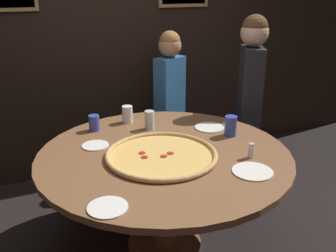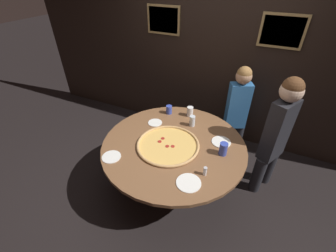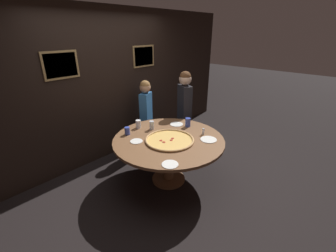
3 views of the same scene
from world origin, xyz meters
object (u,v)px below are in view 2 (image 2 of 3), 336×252
Objects in this scene: dining_table at (174,152)px; white_plate_near_front at (155,123)px; drink_cup_near_right at (192,121)px; white_plate_far_back at (189,183)px; drink_cup_far_left at (169,110)px; diner_side_left at (237,108)px; white_plate_left_side at (111,157)px; giant_pizza at (168,145)px; condiment_shaker at (205,171)px; white_plate_right_side at (221,142)px; drink_cup_far_right at (190,111)px; drink_cup_front_edge at (223,149)px; diner_far_right at (277,133)px.

white_plate_near_front reaches higher than dining_table.
drink_cup_near_right is 0.59× the size of white_plate_far_back.
diner_side_left reaches higher than drink_cup_far_left.
drink_cup_near_right is 0.70× the size of white_plate_left_side.
giant_pizza reaches higher than dining_table.
white_plate_left_side is (-0.19, -1.05, -0.05)m from drink_cup_far_left.
diner_side_left is (0.04, 1.34, -0.01)m from condiment_shaker.
white_plate_right_side is at bearing 80.22° from white_plate_far_back.
drink_cup_far_left is 0.86m from white_plate_right_side.
giant_pizza is 1.23m from diner_side_left.
condiment_shaker is (-0.02, -0.56, 0.05)m from white_plate_right_side.
drink_cup_near_right is at bearing -62.27° from drink_cup_far_right.
dining_table is at bearing 43.65° from white_plate_left_side.
dining_table is 0.72m from white_plate_left_side.
drink_cup_front_edge reaches higher than drink_cup_near_right.
dining_table is 1.07× the size of diner_far_right.
drink_cup_far_right is 1.13× the size of drink_cup_far_left.
diner_far_right is at bearing -1.39° from drink_cup_far_left.
condiment_shaker is at bearing -60.99° from drink_cup_near_right.
white_plate_near_front is (-0.45, -0.15, -0.07)m from drink_cup_near_right.
drink_cup_near_right reaches higher than white_plate_near_front.
diner_far_right reaches higher than white_plate_near_front.
drink_cup_far_right reaches higher than white_plate_right_side.
drink_cup_near_right is 0.10× the size of diner_side_left.
dining_table is 0.66m from drink_cup_far_right.
white_plate_near_front is at bearing 135.42° from white_plate_far_back.
condiment_shaker is (0.85, -0.57, 0.05)m from white_plate_near_front.
drink_cup_front_edge reaches higher than dining_table.
diner_far_right is at bearing 26.31° from white_plate_right_side.
drink_cup_far_right is 0.65m from white_plate_right_side.
drink_cup_near_right is at bearing 18.43° from white_plate_near_front.
diner_far_right is (0.97, 0.10, 0.06)m from drink_cup_near_right.
drink_cup_front_edge is (0.55, 0.07, 0.20)m from dining_table.
diner_side_left is at bearing 37.08° from drink_cup_far_right.
diner_side_left reaches higher than condiment_shaker.
condiment_shaker is 0.06× the size of diner_far_right.
diner_side_left reaches higher than drink_cup_front_edge.
diner_side_left reaches higher than white_plate_near_front.
white_plate_right_side reaches higher than dining_table.
drink_cup_far_right is 1.08m from diner_far_right.
white_plate_left_side is 1.85m from diner_far_right.
white_plate_near_front is (-0.93, 0.21, -0.07)m from drink_cup_front_edge.
giant_pizza is 1.23m from diner_far_right.
diner_side_left is (0.89, 0.77, 0.04)m from white_plate_near_front.
diner_far_right reaches higher than diner_side_left.
dining_table is 16.91× the size of condiment_shaker.
white_plate_right_side is (0.42, -0.17, -0.07)m from drink_cup_near_right.
white_plate_right_side and white_plate_far_back have the same top height.
drink_cup_near_right is at bearing 77.48° from giant_pizza.
drink_cup_front_edge reaches higher than giant_pizza.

